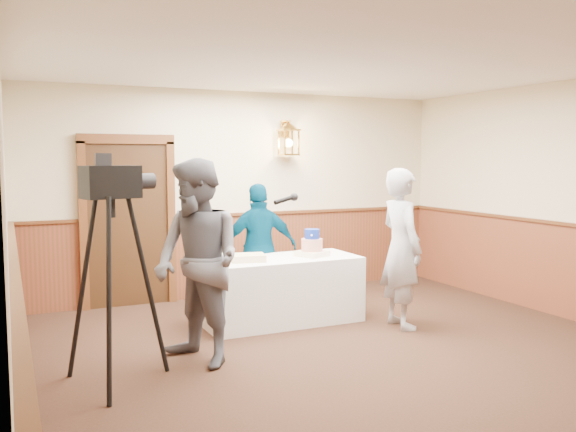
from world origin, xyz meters
name	(u,v)px	position (x,y,z in m)	size (l,w,h in m)	color
ground	(384,371)	(0.00, 0.00, 0.00)	(7.00, 7.00, 0.00)	black
room_shell	(354,198)	(-0.05, 0.45, 1.52)	(6.02, 7.02, 2.81)	beige
display_table	(281,290)	(-0.16, 1.90, 0.38)	(1.80, 0.80, 0.75)	white
tiered_cake	(312,246)	(0.22, 1.86, 0.87)	(0.41, 0.41, 0.32)	#FCE3BB
sheet_cake_yellow	(248,258)	(-0.58, 1.85, 0.79)	(0.37, 0.28, 0.08)	#F8DB94
sheet_cake_green	(218,257)	(-0.88, 2.02, 0.79)	(0.34, 0.27, 0.08)	#A3E3A0
interviewer	(198,262)	(-1.44, 0.89, 0.95)	(1.64, 1.12, 1.89)	#585860
baker	(401,248)	(0.97, 1.14, 0.89)	(0.65, 0.43, 1.78)	#A5A6AB
assistant_p	(260,248)	(-0.20, 2.44, 0.79)	(0.93, 0.39, 1.59)	#00344D
tv_camera_rig	(114,288)	(-2.22, 0.70, 0.82)	(0.72, 0.67, 1.83)	black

